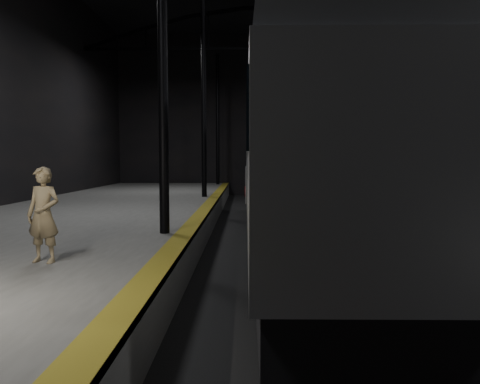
{
  "coord_description": "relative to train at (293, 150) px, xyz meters",
  "views": [
    {
      "loc": [
        -1.63,
        -16.38,
        2.98
      ],
      "look_at": [
        -1.8,
        -2.55,
        2.0
      ],
      "focal_mm": 35.0,
      "sensor_mm": 36.0,
      "label": 1
    }
  ],
  "objects": [
    {
      "name": "ground",
      "position": [
        0.0,
        0.18,
        -3.27
      ],
      "size": [
        44.0,
        44.0,
        0.0
      ],
      "primitive_type": "plane",
      "color": "black",
      "rests_on": "ground"
    },
    {
      "name": "platform_left",
      "position": [
        -7.5,
        0.18,
        -2.77
      ],
      "size": [
        9.0,
        43.8,
        1.0
      ],
      "primitive_type": "cube",
      "color": "#535350",
      "rests_on": "ground"
    },
    {
      "name": "tactile_strip",
      "position": [
        -3.25,
        0.18,
        -2.27
      ],
      "size": [
        0.5,
        43.8,
        0.01
      ],
      "primitive_type": "cube",
      "color": "olive",
      "rests_on": "platform_left"
    },
    {
      "name": "track",
      "position": [
        0.0,
        0.18,
        -3.2
      ],
      "size": [
        2.4,
        43.0,
        0.24
      ],
      "color": "#3F3328",
      "rests_on": "ground"
    },
    {
      "name": "train",
      "position": [
        0.0,
        0.0,
        0.0
      ],
      "size": [
        3.28,
        21.95,
        5.87
      ],
      "color": "#A9ACB1",
      "rests_on": "ground"
    },
    {
      "name": "woman",
      "position": [
        -5.49,
        -7.4,
        -1.36
      ],
      "size": [
        0.75,
        0.57,
        1.83
      ],
      "primitive_type": "imported",
      "rotation": [
        0.0,
        0.0,
        -0.22
      ],
      "color": "#907C58",
      "rests_on": "platform_left"
    }
  ]
}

